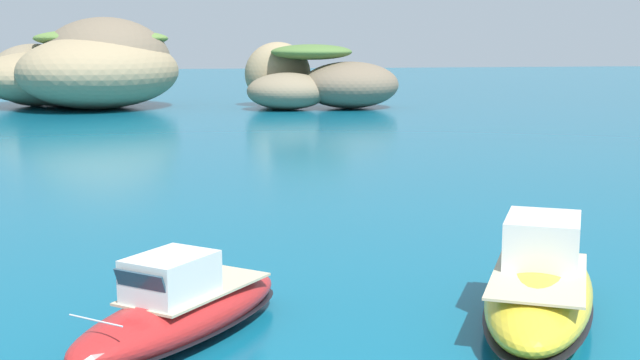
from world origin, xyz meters
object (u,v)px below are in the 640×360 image
(motorboat_red, at_px, (181,311))
(motorboat_yellow, at_px, (540,286))
(islet_large, at_px, (86,69))
(islet_small, at_px, (315,80))

(motorboat_red, bearing_deg, motorboat_yellow, -1.16)
(motorboat_red, xyz_separation_m, motorboat_yellow, (8.79, -0.18, 0.15))
(motorboat_yellow, bearing_deg, motorboat_red, 178.84)
(islet_large, distance_m, motorboat_yellow, 74.18)
(islet_large, relative_size, islet_small, 1.60)
(motorboat_red, relative_size, motorboat_yellow, 0.77)
(islet_large, height_order, motorboat_red, islet_large)
(islet_small, bearing_deg, motorboat_yellow, -95.34)
(motorboat_red, bearing_deg, islet_small, 77.25)
(islet_large, xyz_separation_m, motorboat_red, (8.34, -71.93, -3.23))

